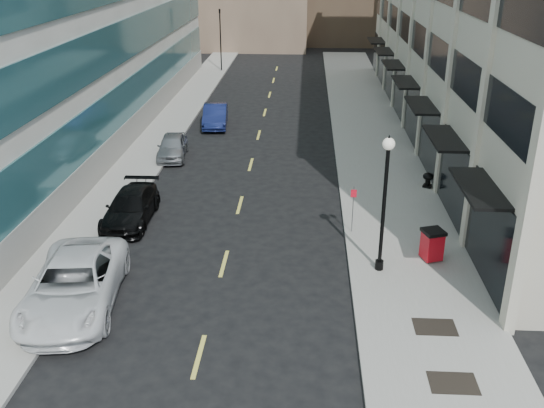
# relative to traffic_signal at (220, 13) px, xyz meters

# --- Properties ---
(ground) EXTENTS (160.00, 160.00, 0.00)m
(ground) POSITION_rel_traffic_signal_xyz_m (5.50, -48.00, -5.72)
(ground) COLOR black
(ground) RESTS_ON ground
(sidewalk_right) EXTENTS (5.00, 80.00, 0.15)m
(sidewalk_right) POSITION_rel_traffic_signal_xyz_m (13.00, -28.00, -5.64)
(sidewalk_right) COLOR gray
(sidewalk_right) RESTS_ON ground
(sidewalk_left) EXTENTS (3.00, 80.00, 0.15)m
(sidewalk_left) POSITION_rel_traffic_signal_xyz_m (-1.00, -28.00, -5.64)
(sidewalk_left) COLOR gray
(sidewalk_left) RESTS_ON ground
(grate_mid) EXTENTS (1.40, 1.00, 0.01)m
(grate_mid) POSITION_rel_traffic_signal_xyz_m (13.10, -47.00, -5.56)
(grate_mid) COLOR black
(grate_mid) RESTS_ON sidewalk_right
(grate_far) EXTENTS (1.40, 1.00, 0.01)m
(grate_far) POSITION_rel_traffic_signal_xyz_m (13.10, -44.20, -5.56)
(grate_far) COLOR black
(grate_far) RESTS_ON sidewalk_right
(road_centerline) EXTENTS (0.15, 68.20, 0.01)m
(road_centerline) POSITION_rel_traffic_signal_xyz_m (5.50, -31.00, -5.71)
(road_centerline) COLOR #D8CC4C
(road_centerline) RESTS_ON ground
(traffic_signal) EXTENTS (0.66, 0.66, 6.98)m
(traffic_signal) POSITION_rel_traffic_signal_xyz_m (0.00, 0.00, 0.00)
(traffic_signal) COLOR black
(traffic_signal) RESTS_ON ground
(car_white_van) EXTENTS (3.67, 6.70, 1.78)m
(car_white_van) POSITION_rel_traffic_signal_xyz_m (0.70, -43.41, -4.83)
(car_white_van) COLOR silver
(car_white_van) RESTS_ON ground
(car_black_pickup) EXTENTS (2.05, 4.91, 1.42)m
(car_black_pickup) POSITION_rel_traffic_signal_xyz_m (0.70, -36.22, -5.01)
(car_black_pickup) COLOR black
(car_black_pickup) RESTS_ON ground
(car_silver_sedan) EXTENTS (2.07, 4.27, 1.40)m
(car_silver_sedan) POSITION_rel_traffic_signal_xyz_m (0.70, -27.00, -5.02)
(car_silver_sedan) COLOR gray
(car_silver_sedan) RESTS_ON ground
(car_blue_sedan) EXTENTS (2.03, 4.74, 1.52)m
(car_blue_sedan) POSITION_rel_traffic_signal_xyz_m (2.28, -20.00, -4.96)
(car_blue_sedan) COLOR #151E51
(car_blue_sedan) RESTS_ON ground
(trash_bin) EXTENTS (1.01, 1.01, 1.30)m
(trash_bin) POSITION_rel_traffic_signal_xyz_m (13.82, -39.42, -4.87)
(trash_bin) COLOR red
(trash_bin) RESTS_ON sidewalk_right
(lamppost) EXTENTS (0.45, 0.45, 5.46)m
(lamppost) POSITION_rel_traffic_signal_xyz_m (11.65, -40.36, -2.36)
(lamppost) COLOR black
(lamppost) RESTS_ON sidewalk_right
(sign_post) EXTENTS (0.25, 0.06, 2.13)m
(sign_post) POSITION_rel_traffic_signal_xyz_m (10.80, -37.02, -4.17)
(sign_post) COLOR slate
(sign_post) RESTS_ON sidewalk_right
(urn_planter) EXTENTS (0.57, 0.57, 0.78)m
(urn_planter) POSITION_rel_traffic_signal_xyz_m (15.10, -31.40, -5.09)
(urn_planter) COLOR black
(urn_planter) RESTS_ON sidewalk_right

